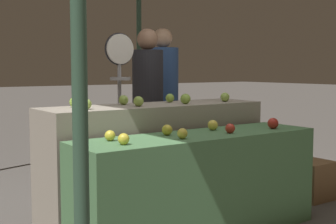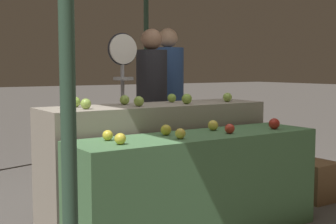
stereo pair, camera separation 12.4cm
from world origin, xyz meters
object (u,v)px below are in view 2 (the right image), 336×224
person_vendor_at_scale (152,96)px  person_customer_left (168,91)px  produce_scale (123,77)px  wooden_crate_side (315,181)px

person_vendor_at_scale → person_customer_left: person_customer_left is taller
produce_scale → wooden_crate_side: size_ratio=4.32×
person_vendor_at_scale → wooden_crate_side: 1.85m
person_vendor_at_scale → person_customer_left: (0.49, 0.42, 0.02)m
person_vendor_at_scale → wooden_crate_side: size_ratio=4.52×
wooden_crate_side → person_vendor_at_scale: bearing=129.7°
produce_scale → wooden_crate_side: 2.12m
produce_scale → person_vendor_at_scale: (0.44, 0.18, -0.21)m
person_vendor_at_scale → wooden_crate_side: person_vendor_at_scale is taller
person_customer_left → wooden_crate_side: size_ratio=4.67×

